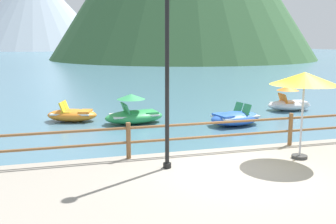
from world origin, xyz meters
TOP-DOWN VIEW (x-y plane):
  - ground_plane at (0.00, 40.00)m, footprint 200.00×200.00m
  - promenade_dock at (0.00, -2.20)m, footprint 28.00×8.00m
  - dock_railing at (-0.00, 1.55)m, footprint 23.92×0.12m
  - lamp_post at (-1.62, 0.56)m, footprint 0.28×0.28m
  - beach_umbrella at (1.90, 0.37)m, footprint 1.70×1.70m
  - pedal_boat_0 at (2.80, 6.08)m, footprint 2.47×1.77m
  - pedal_boat_3 at (6.86, 8.46)m, footprint 2.30×1.45m
  - pedal_boat_4 at (-1.13, 7.53)m, footprint 2.57×1.46m
  - pedal_boat_5 at (-3.60, 8.67)m, footprint 2.35×1.70m
  - distant_peak at (-12.53, 149.72)m, footprint 56.01×56.01m

SIDE VIEW (x-z plane):
  - ground_plane at x=0.00m, z-range 0.00..0.00m
  - promenade_dock at x=0.00m, z-range 0.00..0.40m
  - pedal_boat_5 at x=-3.60m, z-range -0.15..0.71m
  - pedal_boat_0 at x=2.80m, z-range -0.15..0.74m
  - pedal_boat_3 at x=6.86m, z-range -0.21..1.00m
  - pedal_boat_4 at x=-1.13m, z-range -0.22..1.03m
  - dock_railing at x=0.00m, z-range 0.51..1.46m
  - beach_umbrella at x=1.90m, z-range 1.33..3.57m
  - lamp_post at x=-1.62m, z-range 0.83..5.14m
  - distant_peak at x=-12.53m, z-range 0.00..30.66m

